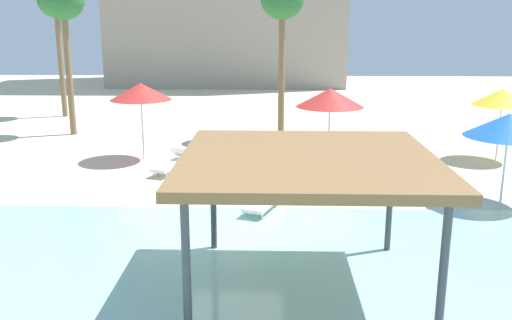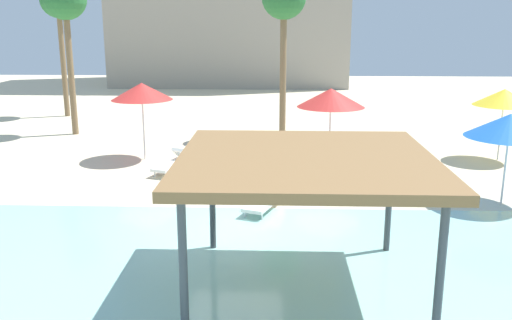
% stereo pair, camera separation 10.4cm
% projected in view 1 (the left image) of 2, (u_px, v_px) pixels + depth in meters
% --- Properties ---
extents(ground_plane, '(80.00, 80.00, 0.00)m').
position_uv_depth(ground_plane, '(235.00, 229.00, 14.06)').
color(ground_plane, beige).
extents(shade_pavilion, '(4.67, 4.67, 2.73)m').
position_uv_depth(shade_pavilion, '(308.00, 164.00, 10.20)').
color(shade_pavilion, '#42474C').
rests_on(shade_pavilion, ground).
extents(beach_umbrella_blue_0, '(2.42, 2.42, 2.63)m').
position_uv_depth(beach_umbrella_blue_0, '(509.00, 125.00, 15.42)').
color(beach_umbrella_blue_0, silver).
rests_on(beach_umbrella_blue_0, ground).
extents(beach_umbrella_red_1, '(2.28, 2.28, 2.90)m').
position_uv_depth(beach_umbrella_red_1, '(141.00, 92.00, 20.46)').
color(beach_umbrella_red_1, silver).
rests_on(beach_umbrella_red_1, ground).
extents(beach_umbrella_red_2, '(2.38, 2.38, 2.83)m').
position_uv_depth(beach_umbrella_red_2, '(330.00, 98.00, 19.41)').
color(beach_umbrella_red_2, silver).
rests_on(beach_umbrella_red_2, ground).
extents(beach_umbrella_yellow_3, '(2.22, 2.22, 2.69)m').
position_uv_depth(beach_umbrella_yellow_3, '(503.00, 97.00, 20.45)').
color(beach_umbrella_yellow_3, silver).
rests_on(beach_umbrella_yellow_3, ground).
extents(lounge_chair_0, '(1.22, 1.99, 0.74)m').
position_uv_depth(lounge_chair_0, '(266.00, 198.00, 15.43)').
color(lounge_chair_0, white).
rests_on(lounge_chair_0, ground).
extents(lounge_chair_2, '(1.21, 1.99, 0.74)m').
position_uv_depth(lounge_chair_2, '(173.00, 162.00, 19.30)').
color(lounge_chair_2, white).
rests_on(lounge_chair_2, ground).
extents(lounge_chair_4, '(1.26, 1.98, 0.74)m').
position_uv_depth(lounge_chair_4, '(393.00, 150.00, 21.20)').
color(lounge_chair_4, white).
rests_on(lounge_chair_4, ground).
extents(palm_tree_0, '(1.90, 1.90, 7.05)m').
position_uv_depth(palm_tree_0, '(282.00, 2.00, 23.50)').
color(palm_tree_0, brown).
rests_on(palm_tree_0, ground).
extents(palm_tree_1, '(1.90, 1.90, 7.04)m').
position_uv_depth(palm_tree_1, '(63.00, 3.00, 24.28)').
color(palm_tree_1, brown).
rests_on(palm_tree_1, ground).
extents(palm_tree_3, '(1.90, 1.90, 7.14)m').
position_uv_depth(palm_tree_3, '(56.00, 4.00, 29.12)').
color(palm_tree_3, brown).
rests_on(palm_tree_3, ground).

